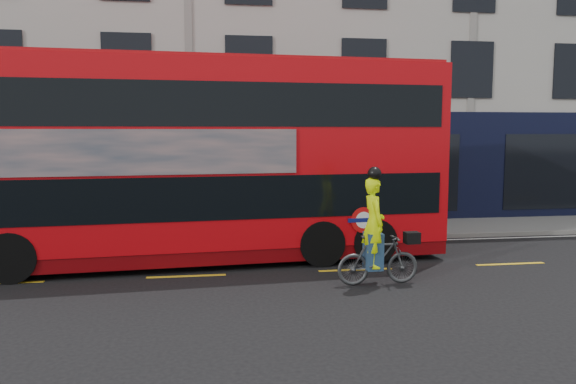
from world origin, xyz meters
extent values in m
plane|color=black|center=(0.00, 0.00, 0.00)|extent=(120.00, 120.00, 0.00)
cube|color=slate|center=(0.00, 6.50, 0.06)|extent=(60.00, 3.00, 0.12)
cube|color=slate|center=(0.00, 5.00, 0.07)|extent=(60.00, 0.12, 0.13)
cube|color=#B4B1AA|center=(0.00, 13.00, 7.50)|extent=(50.00, 10.00, 15.00)
cube|color=black|center=(0.00, 7.98, 2.00)|extent=(50.00, 0.08, 4.00)
cube|color=silver|center=(0.00, 4.70, 0.00)|extent=(58.00, 0.10, 0.01)
cube|color=red|center=(0.22, 3.08, 2.76)|extent=(12.70, 3.74, 4.50)
cube|color=#640407|center=(0.22, 3.08, 0.34)|extent=(12.70, 3.69, 0.34)
cube|color=black|center=(0.22, 3.08, 1.77)|extent=(12.21, 3.75, 1.03)
cube|color=black|center=(0.22, 3.08, 3.93)|extent=(12.21, 3.75, 1.03)
cube|color=#A60B10|center=(0.22, 3.08, 5.04)|extent=(12.45, 3.61, 0.09)
cube|color=black|center=(6.49, 3.53, 1.77)|extent=(0.22, 2.56, 1.03)
cube|color=black|center=(6.49, 3.53, 3.93)|extent=(0.22, 2.56, 1.03)
cube|color=tan|center=(-0.81, 1.55, 2.85)|extent=(6.82, 0.53, 1.03)
cylinder|color=red|center=(4.30, 1.92, 1.14)|extent=(0.64, 0.07, 0.64)
cylinder|color=white|center=(4.30, 1.91, 1.14)|extent=(0.41, 0.05, 0.41)
cube|color=#0C1459|center=(4.30, 1.91, 1.14)|extent=(0.80, 0.08, 0.10)
cylinder|color=black|center=(4.54, 3.39, 0.57)|extent=(1.34, 2.97, 1.14)
cylinder|color=black|center=(3.18, 3.29, 0.57)|extent=(1.34, 2.97, 1.14)
cylinder|color=black|center=(-3.87, 2.79, 0.57)|extent=(1.34, 2.97, 1.14)
imported|color=#404244|center=(4.14, 0.19, 0.55)|extent=(1.83, 0.57, 1.09)
imported|color=#BFE104|center=(4.02, 0.19, 1.36)|extent=(0.48, 0.72, 1.93)
cube|color=black|center=(4.90, 0.22, 1.00)|extent=(0.33, 0.26, 0.25)
cube|color=navy|center=(4.02, 0.19, 0.74)|extent=(0.36, 0.44, 0.80)
sphere|color=black|center=(4.02, 0.19, 2.42)|extent=(0.30, 0.30, 0.30)
camera|label=1|loc=(0.44, -11.28, 3.33)|focal=35.00mm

